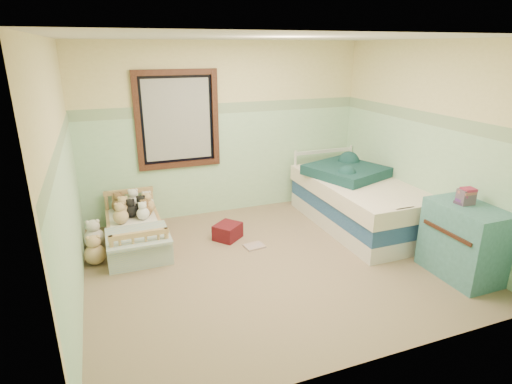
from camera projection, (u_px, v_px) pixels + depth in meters
name	position (u px, v px, depth m)	size (l,w,h in m)	color
floor	(272.00, 263.00, 4.95)	(4.20, 3.60, 0.02)	#846C54
ceiling	(275.00, 36.00, 4.11)	(4.20, 3.60, 0.02)	silver
wall_back	(226.00, 130.00, 6.12)	(4.20, 0.04, 2.50)	beige
wall_front	(374.00, 221.00, 2.94)	(4.20, 0.04, 2.50)	beige
wall_left	(63.00, 181.00, 3.83)	(0.04, 3.60, 2.50)	beige
wall_right	(428.00, 145.00, 5.23)	(0.04, 3.60, 2.50)	beige
wainscot_mint	(227.00, 164.00, 6.27)	(4.20, 0.01, 1.50)	#9DCDA0
border_strip	(225.00, 108.00, 6.00)	(4.20, 0.01, 0.15)	#467A54
window_frame	(178.00, 120.00, 5.78)	(1.16, 0.06, 1.36)	black
window_blinds	(178.00, 120.00, 5.79)	(0.92, 0.01, 1.12)	#AFAFAA
toddler_bed_frame	(136.00, 238.00, 5.35)	(0.66, 1.33, 0.17)	tan
toddler_mattress	(135.00, 228.00, 5.31)	(0.61, 1.27, 0.12)	white
patchwork_quilt	(138.00, 236.00, 4.92)	(0.72, 0.66, 0.03)	#71A1CE
plush_bed_brown	(119.00, 205.00, 5.65)	(0.19, 0.19, 0.19)	brown
plush_bed_white	(134.00, 203.00, 5.71)	(0.20, 0.20, 0.20)	white
plush_bed_tan	(124.00, 210.00, 5.47)	(0.20, 0.20, 0.20)	tan
plush_bed_dark	(142.00, 208.00, 5.55)	(0.18, 0.18, 0.18)	black
plush_floor_cream	(95.00, 238.00, 5.26)	(0.26, 0.26, 0.26)	silver
plush_floor_tan	(95.00, 254.00, 4.87)	(0.24, 0.24, 0.24)	tan
twin_bed_frame	(357.00, 218.00, 5.92)	(1.06, 2.12, 0.22)	white
twin_boxspring	(359.00, 204.00, 5.85)	(1.06, 2.12, 0.22)	navy
twin_mattress	(360.00, 189.00, 5.78)	(1.10, 2.16, 0.22)	#EFE3CC
teal_blanket	(346.00, 171.00, 5.97)	(0.90, 0.95, 0.14)	#18403F
dresser	(464.00, 241.00, 4.54)	(0.51, 0.82, 0.82)	#376B6B
book_stack	(466.00, 197.00, 4.44)	(0.16, 0.13, 0.16)	brown
red_pillow	(228.00, 231.00, 5.51)	(0.33, 0.29, 0.21)	maroon
floor_book	(254.00, 246.00, 5.31)	(0.24, 0.19, 0.02)	#F59C3F
extra_plush_0	(148.00, 206.00, 5.60)	(0.19, 0.19, 0.19)	tan
extra_plush_1	(131.00, 211.00, 5.47)	(0.17, 0.17, 0.17)	black
extra_plush_2	(143.00, 213.00, 5.39)	(0.16, 0.16, 0.16)	white
extra_plush_3	(145.00, 211.00, 5.46)	(0.17, 0.17, 0.17)	brown
extra_plush_4	(121.00, 216.00, 5.26)	(0.19, 0.19, 0.19)	tan
extra_plush_5	(147.00, 204.00, 5.69)	(0.19, 0.19, 0.19)	silver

